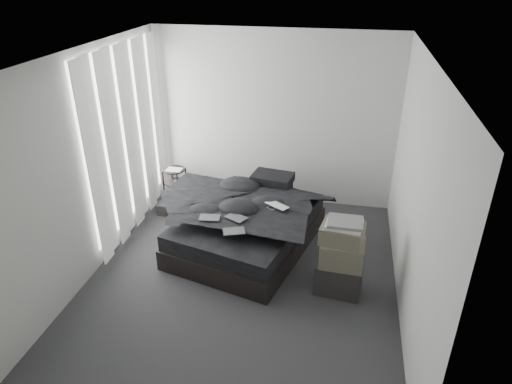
% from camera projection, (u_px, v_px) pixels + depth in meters
% --- Properties ---
extents(floor, '(3.60, 4.20, 0.01)m').
position_uv_depth(floor, '(243.00, 277.00, 5.50)').
color(floor, '#2E2E31').
rests_on(floor, ground).
extents(ceiling, '(3.60, 4.20, 0.01)m').
position_uv_depth(ceiling, '(239.00, 56.00, 4.32)').
color(ceiling, white).
rests_on(ceiling, ground).
extents(wall_back, '(3.60, 0.01, 2.60)m').
position_uv_depth(wall_back, '(274.00, 120.00, 6.74)').
color(wall_back, beige).
rests_on(wall_back, ground).
extents(wall_front, '(3.60, 0.01, 2.60)m').
position_uv_depth(wall_front, '(170.00, 311.00, 3.08)').
color(wall_front, beige).
rests_on(wall_front, ground).
extents(wall_left, '(0.01, 4.20, 2.60)m').
position_uv_depth(wall_left, '(89.00, 166.00, 5.23)').
color(wall_left, beige).
rests_on(wall_left, ground).
extents(wall_right, '(0.01, 4.20, 2.60)m').
position_uv_depth(wall_right, '(415.00, 195.00, 4.59)').
color(wall_right, beige).
rests_on(wall_right, ground).
extents(window_left, '(0.02, 2.00, 2.30)m').
position_uv_depth(window_left, '(125.00, 136.00, 5.99)').
color(window_left, white).
rests_on(window_left, wall_left).
extents(curtain_left, '(0.06, 2.12, 2.48)m').
position_uv_depth(curtain_left, '(129.00, 141.00, 6.01)').
color(curtain_left, white).
rests_on(curtain_left, wall_left).
extents(bed, '(1.93, 2.28, 0.27)m').
position_uv_depth(bed, '(247.00, 236.00, 6.06)').
color(bed, black).
rests_on(bed, floor).
extents(mattress, '(1.87, 2.21, 0.21)m').
position_uv_depth(mattress, '(247.00, 221.00, 5.95)').
color(mattress, black).
rests_on(mattress, bed).
extents(duvet, '(1.83, 1.99, 0.23)m').
position_uv_depth(duvet, '(245.00, 208.00, 5.81)').
color(duvet, black).
rests_on(duvet, mattress).
extents(pillow_lower, '(0.67, 0.54, 0.13)m').
position_uv_depth(pillow_lower, '(269.00, 185.00, 6.50)').
color(pillow_lower, black).
rests_on(pillow_lower, mattress).
extents(pillow_upper, '(0.60, 0.46, 0.12)m').
position_uv_depth(pillow_upper, '(272.00, 178.00, 6.40)').
color(pillow_upper, black).
rests_on(pillow_upper, pillow_lower).
extents(laptop, '(0.37, 0.34, 0.02)m').
position_uv_depth(laptop, '(275.00, 202.00, 5.69)').
color(laptop, silver).
rests_on(laptop, duvet).
extents(comic_a, '(0.27, 0.19, 0.01)m').
position_uv_depth(comic_a, '(209.00, 212.00, 5.47)').
color(comic_a, black).
rests_on(comic_a, duvet).
extents(comic_b, '(0.29, 0.26, 0.01)m').
position_uv_depth(comic_b, '(236.00, 212.00, 5.47)').
color(comic_b, black).
rests_on(comic_b, duvet).
extents(comic_c, '(0.29, 0.24, 0.01)m').
position_uv_depth(comic_c, '(234.00, 225.00, 5.19)').
color(comic_c, black).
rests_on(comic_c, duvet).
extents(side_stand, '(0.38, 0.38, 0.60)m').
position_uv_depth(side_stand, '(175.00, 188.00, 6.97)').
color(side_stand, black).
rests_on(side_stand, floor).
extents(papers, '(0.23, 0.17, 0.01)m').
position_uv_depth(papers, '(174.00, 170.00, 6.82)').
color(papers, white).
rests_on(papers, side_stand).
extents(floor_books, '(0.16, 0.23, 0.16)m').
position_uv_depth(floor_books, '(164.00, 208.00, 6.86)').
color(floor_books, black).
rests_on(floor_books, floor).
extents(box_lower, '(0.55, 0.45, 0.37)m').
position_uv_depth(box_lower, '(339.00, 276.00, 5.22)').
color(box_lower, black).
rests_on(box_lower, floor).
extents(box_mid, '(0.49, 0.40, 0.29)m').
position_uv_depth(box_mid, '(342.00, 253.00, 5.05)').
color(box_mid, '#565244').
rests_on(box_mid, box_lower).
extents(box_upper, '(0.51, 0.43, 0.20)m').
position_uv_depth(box_upper, '(342.00, 234.00, 4.96)').
color(box_upper, '#565244').
rests_on(box_upper, box_mid).
extents(art_book_white, '(0.42, 0.35, 0.04)m').
position_uv_depth(art_book_white, '(344.00, 224.00, 4.90)').
color(art_book_white, silver).
rests_on(art_book_white, box_upper).
extents(art_book_snake, '(0.38, 0.30, 0.04)m').
position_uv_depth(art_book_snake, '(345.00, 222.00, 4.87)').
color(art_book_snake, silver).
rests_on(art_book_snake, art_book_white).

